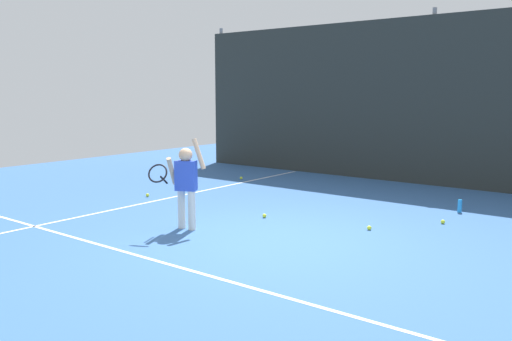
% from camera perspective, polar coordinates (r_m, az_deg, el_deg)
% --- Properties ---
extents(ground_plane, '(20.00, 20.00, 0.00)m').
position_cam_1_polar(ground_plane, '(7.30, 2.30, -7.52)').
color(ground_plane, '#335B93').
extents(court_line_baseline, '(9.00, 0.05, 0.00)m').
position_cam_1_polar(court_line_baseline, '(6.11, -6.63, -10.74)').
color(court_line_baseline, white).
rests_on(court_line_baseline, ground).
extents(court_line_sideline, '(0.05, 9.00, 0.00)m').
position_cam_1_polar(court_line_sideline, '(10.20, -9.90, -3.04)').
color(court_line_sideline, white).
rests_on(court_line_sideline, ground).
extents(back_fence_windscreen, '(12.28, 0.08, 3.62)m').
position_cam_1_polar(back_fence_windscreen, '(12.07, 18.16, 7.07)').
color(back_fence_windscreen, '#282D2B').
rests_on(back_fence_windscreen, ground).
extents(fence_post_0, '(0.09, 0.09, 3.77)m').
position_cam_1_polar(fence_post_0, '(15.21, -3.71, 7.93)').
color(fence_post_0, slate).
rests_on(fence_post_0, ground).
extents(fence_post_1, '(0.09, 0.09, 3.77)m').
position_cam_1_polar(fence_post_1, '(12.13, 18.27, 7.43)').
color(fence_post_1, slate).
rests_on(fence_post_1, ground).
extents(tennis_player, '(0.52, 0.79, 1.35)m').
position_cam_1_polar(tennis_player, '(7.80, -7.65, -1.09)').
color(tennis_player, silver).
rests_on(tennis_player, ground).
extents(water_bottle, '(0.07, 0.07, 0.22)m').
position_cam_1_polar(water_bottle, '(9.57, 21.06, -3.58)').
color(water_bottle, '#268CD8').
rests_on(water_bottle, ground).
extents(tennis_ball_0, '(0.07, 0.07, 0.07)m').
position_cam_1_polar(tennis_ball_0, '(12.33, -1.60, -0.81)').
color(tennis_ball_0, '#CCE033').
rests_on(tennis_ball_0, ground).
extents(tennis_ball_1, '(0.07, 0.07, 0.07)m').
position_cam_1_polar(tennis_ball_1, '(10.48, -11.59, -2.61)').
color(tennis_ball_1, '#CCE033').
rests_on(tennis_ball_1, ground).
extents(tennis_ball_2, '(0.07, 0.07, 0.07)m').
position_cam_1_polar(tennis_ball_2, '(7.99, 12.08, -6.05)').
color(tennis_ball_2, '#CCE033').
rests_on(tennis_ball_2, ground).
extents(tennis_ball_3, '(0.07, 0.07, 0.07)m').
position_cam_1_polar(tennis_ball_3, '(8.57, 0.91, -4.88)').
color(tennis_ball_3, '#CCE033').
rests_on(tennis_ball_3, ground).
extents(tennis_ball_6, '(0.07, 0.07, 0.07)m').
position_cam_1_polar(tennis_ball_6, '(8.67, 19.46, -5.22)').
color(tennis_ball_6, '#CCE033').
rests_on(tennis_ball_6, ground).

